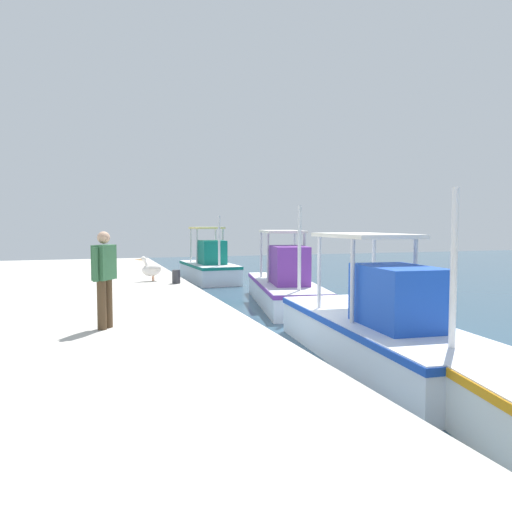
% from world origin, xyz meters
% --- Properties ---
extents(fishing_boat_nearest, '(4.63, 1.99, 3.01)m').
position_xyz_m(fishing_boat_nearest, '(-12.58, 2.22, 0.66)').
color(fishing_boat_nearest, white).
rests_on(fishing_boat_nearest, ground).
extents(fishing_boat_second, '(6.41, 2.95, 3.19)m').
position_xyz_m(fishing_boat_second, '(-5.17, 3.03, 0.65)').
color(fishing_boat_second, white).
rests_on(fishing_boat_second, ground).
extents(fishing_boat_third, '(6.37, 2.37, 3.20)m').
position_xyz_m(fishing_boat_third, '(1.72, 2.19, 0.66)').
color(fishing_boat_third, white).
rests_on(fishing_boat_third, ground).
extents(pelican, '(0.49, 0.97, 0.82)m').
position_xyz_m(pelican, '(-6.61, -1.11, 1.20)').
color(pelican, tan).
rests_on(pelican, quay_pier).
extents(fisherman_standing, '(0.56, 0.45, 1.74)m').
position_xyz_m(fisherman_standing, '(0.64, -2.76, 1.77)').
color(fisherman_standing, '#4C3823').
rests_on(fisherman_standing, quay_pier).
extents(mooring_bollard_nearest, '(0.26, 0.26, 0.43)m').
position_xyz_m(mooring_bollard_nearest, '(-5.70, -0.45, 1.01)').
color(mooring_bollard_nearest, '#333338').
rests_on(mooring_bollard_nearest, quay_pier).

